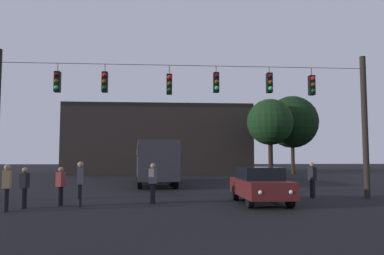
{
  "coord_description": "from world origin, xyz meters",
  "views": [
    {
      "loc": [
        -1.06,
        -5.53,
        1.93
      ],
      "look_at": [
        0.48,
        15.4,
        3.6
      ],
      "focal_mm": 35.36,
      "sensor_mm": 36.0,
      "label": 1
    }
  ],
  "objects_px": {
    "pedestrian_near_bus": "(80,181)",
    "city_bus": "(155,158)",
    "pedestrian_crossing_right": "(7,185)",
    "pedestrian_crossing_center": "(312,178)",
    "car_near_right": "(260,184)",
    "pedestrian_trailing": "(24,185)",
    "pedestrian_far_side": "(61,184)",
    "tree_behind_building": "(270,122)",
    "tree_left_silhouette": "(292,122)",
    "pedestrian_crossing_left": "(153,181)"
  },
  "relations": [
    {
      "from": "car_near_right",
      "to": "pedestrian_crossing_center",
      "type": "xyz_separation_m",
      "value": [
        3.04,
        1.9,
        0.17
      ]
    },
    {
      "from": "pedestrian_crossing_center",
      "to": "pedestrian_crossing_right",
      "type": "relative_size",
      "value": 1.01
    },
    {
      "from": "pedestrian_crossing_center",
      "to": "pedestrian_crossing_right",
      "type": "bearing_deg",
      "value": -163.81
    },
    {
      "from": "pedestrian_crossing_left",
      "to": "tree_behind_building",
      "type": "relative_size",
      "value": 0.21
    },
    {
      "from": "car_near_right",
      "to": "tree_left_silhouette",
      "type": "distance_m",
      "value": 29.44
    },
    {
      "from": "pedestrian_far_side",
      "to": "tree_left_silhouette",
      "type": "height_order",
      "value": "tree_left_silhouette"
    },
    {
      "from": "pedestrian_crossing_center",
      "to": "tree_left_silhouette",
      "type": "xyz_separation_m",
      "value": [
        7.74,
        24.98,
        5.08
      ]
    },
    {
      "from": "city_bus",
      "to": "tree_left_silhouette",
      "type": "relative_size",
      "value": 1.23
    },
    {
      "from": "city_bus",
      "to": "tree_behind_building",
      "type": "height_order",
      "value": "tree_behind_building"
    },
    {
      "from": "tree_left_silhouette",
      "to": "pedestrian_near_bus",
      "type": "bearing_deg",
      "value": -123.52
    },
    {
      "from": "city_bus",
      "to": "pedestrian_crossing_right",
      "type": "xyz_separation_m",
      "value": [
        -4.93,
        -13.75,
        -0.91
      ]
    },
    {
      "from": "pedestrian_trailing",
      "to": "car_near_right",
      "type": "bearing_deg",
      "value": 5.57
    },
    {
      "from": "city_bus",
      "to": "pedestrian_crossing_right",
      "type": "bearing_deg",
      "value": -109.71
    },
    {
      "from": "pedestrian_crossing_left",
      "to": "tree_left_silhouette",
      "type": "xyz_separation_m",
      "value": [
        15.31,
        26.61,
        5.09
      ]
    },
    {
      "from": "city_bus",
      "to": "pedestrian_crossing_center",
      "type": "height_order",
      "value": "city_bus"
    },
    {
      "from": "city_bus",
      "to": "car_near_right",
      "type": "relative_size",
      "value": 2.56
    },
    {
      "from": "car_near_right",
      "to": "pedestrian_crossing_left",
      "type": "relative_size",
      "value": 2.58
    },
    {
      "from": "car_near_right",
      "to": "pedestrian_crossing_right",
      "type": "relative_size",
      "value": 2.59
    },
    {
      "from": "pedestrian_crossing_right",
      "to": "pedestrian_near_bus",
      "type": "distance_m",
      "value": 2.64
    },
    {
      "from": "city_bus",
      "to": "tree_left_silhouette",
      "type": "bearing_deg",
      "value": 43.85
    },
    {
      "from": "pedestrian_trailing",
      "to": "pedestrian_far_side",
      "type": "relative_size",
      "value": 1.0
    },
    {
      "from": "pedestrian_near_bus",
      "to": "pedestrian_trailing",
      "type": "distance_m",
      "value": 2.05
    },
    {
      "from": "tree_behind_building",
      "to": "pedestrian_far_side",
      "type": "bearing_deg",
      "value": -123.06
    },
    {
      "from": "car_near_right",
      "to": "tree_behind_building",
      "type": "xyz_separation_m",
      "value": [
        7.19,
        23.48,
        4.9
      ]
    },
    {
      "from": "city_bus",
      "to": "tree_left_silhouette",
      "type": "xyz_separation_m",
      "value": [
        15.54,
        14.93,
        4.19
      ]
    },
    {
      "from": "pedestrian_crossing_center",
      "to": "pedestrian_crossing_right",
      "type": "xyz_separation_m",
      "value": [
        -12.73,
        -3.7,
        -0.01
      ]
    },
    {
      "from": "car_near_right",
      "to": "pedestrian_crossing_right",
      "type": "distance_m",
      "value": 9.86
    },
    {
      "from": "pedestrian_near_bus",
      "to": "tree_behind_building",
      "type": "height_order",
      "value": "tree_behind_building"
    },
    {
      "from": "pedestrian_crossing_right",
      "to": "pedestrian_crossing_left",
      "type": "bearing_deg",
      "value": 21.84
    },
    {
      "from": "pedestrian_trailing",
      "to": "tree_behind_building",
      "type": "height_order",
      "value": "tree_behind_building"
    },
    {
      "from": "pedestrian_trailing",
      "to": "pedestrian_crossing_right",
      "type": "bearing_deg",
      "value": -109.21
    },
    {
      "from": "city_bus",
      "to": "pedestrian_crossing_left",
      "type": "height_order",
      "value": "city_bus"
    },
    {
      "from": "pedestrian_near_bus",
      "to": "car_near_right",
      "type": "bearing_deg",
      "value": 4.11
    },
    {
      "from": "pedestrian_far_side",
      "to": "city_bus",
      "type": "bearing_deg",
      "value": 74.11
    },
    {
      "from": "car_near_right",
      "to": "pedestrian_crossing_left",
      "type": "height_order",
      "value": "pedestrian_crossing_left"
    },
    {
      "from": "pedestrian_crossing_center",
      "to": "pedestrian_crossing_right",
      "type": "height_order",
      "value": "pedestrian_crossing_center"
    },
    {
      "from": "pedestrian_crossing_center",
      "to": "pedestrian_trailing",
      "type": "height_order",
      "value": "pedestrian_crossing_center"
    },
    {
      "from": "pedestrian_trailing",
      "to": "tree_left_silhouette",
      "type": "height_order",
      "value": "tree_left_silhouette"
    },
    {
      "from": "tree_left_silhouette",
      "to": "tree_behind_building",
      "type": "relative_size",
      "value": 1.11
    },
    {
      "from": "pedestrian_trailing",
      "to": "tree_behind_building",
      "type": "distance_m",
      "value": 29.88
    },
    {
      "from": "pedestrian_trailing",
      "to": "tree_behind_building",
      "type": "xyz_separation_m",
      "value": [
        16.57,
        24.39,
        4.82
      ]
    },
    {
      "from": "tree_behind_building",
      "to": "pedestrian_trailing",
      "type": "bearing_deg",
      "value": -124.2
    },
    {
      "from": "pedestrian_near_bus",
      "to": "pedestrian_far_side",
      "type": "bearing_deg",
      "value": 158.64
    },
    {
      "from": "pedestrian_crossing_right",
      "to": "tree_left_silhouette",
      "type": "relative_size",
      "value": 0.19
    },
    {
      "from": "pedestrian_crossing_right",
      "to": "tree_left_silhouette",
      "type": "xyz_separation_m",
      "value": [
        20.47,
        28.68,
        5.1
      ]
    },
    {
      "from": "tree_behind_building",
      "to": "city_bus",
      "type": "bearing_deg",
      "value": -136.05
    },
    {
      "from": "pedestrian_crossing_center",
      "to": "tree_left_silhouette",
      "type": "relative_size",
      "value": 0.19
    },
    {
      "from": "pedestrian_far_side",
      "to": "tree_behind_building",
      "type": "xyz_separation_m",
      "value": [
        15.41,
        23.68,
        4.83
      ]
    },
    {
      "from": "pedestrian_near_bus",
      "to": "city_bus",
      "type": "bearing_deg",
      "value": 78.17
    },
    {
      "from": "car_near_right",
      "to": "pedestrian_near_bus",
      "type": "xyz_separation_m",
      "value": [
        -7.38,
        -0.53,
        0.21
      ]
    }
  ]
}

